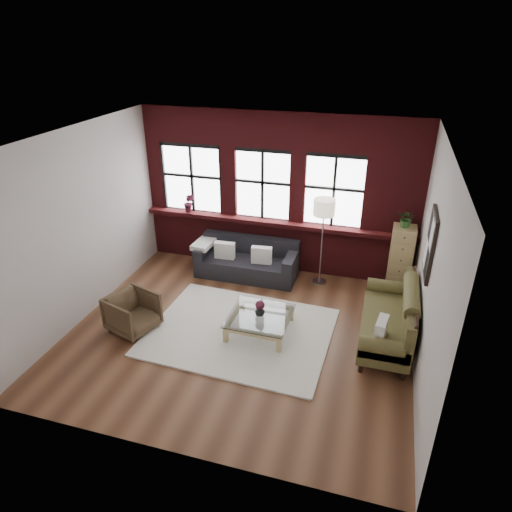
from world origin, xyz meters
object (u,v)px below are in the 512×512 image
(coffee_table, at_px, (260,324))
(drawer_chest, at_px, (400,260))
(vintage_settee, at_px, (387,314))
(dark_sofa, at_px, (247,259))
(floor_lamp, at_px, (322,239))
(armchair, at_px, (133,313))
(vase, at_px, (260,311))

(coffee_table, distance_m, drawer_chest, 2.97)
(drawer_chest, bearing_deg, coffee_table, -137.41)
(vintage_settee, height_order, drawer_chest, drawer_chest)
(vintage_settee, bearing_deg, drawer_chest, 84.50)
(dark_sofa, bearing_deg, vintage_settee, -28.00)
(drawer_chest, bearing_deg, floor_lamp, -177.74)
(armchair, xyz_separation_m, vase, (2.04, 0.51, 0.08))
(dark_sofa, xyz_separation_m, vase, (0.78, -1.79, 0.05))
(dark_sofa, bearing_deg, vase, -66.44)
(vintage_settee, xyz_separation_m, coffee_table, (-1.99, -0.32, -0.36))
(dark_sofa, bearing_deg, coffee_table, -66.44)
(armchair, distance_m, vase, 2.11)
(armchair, bearing_deg, vase, -58.43)
(vase, bearing_deg, vintage_settee, 9.06)
(vase, distance_m, drawer_chest, 2.93)
(vintage_settee, height_order, vase, vintage_settee)
(floor_lamp, bearing_deg, dark_sofa, -175.01)
(dark_sofa, distance_m, armchair, 2.63)
(floor_lamp, bearing_deg, coffee_table, -109.57)
(coffee_table, relative_size, drawer_chest, 0.75)
(armchair, distance_m, floor_lamp, 3.71)
(coffee_table, relative_size, floor_lamp, 0.53)
(vase, distance_m, floor_lamp, 2.11)
(vintage_settee, xyz_separation_m, floor_lamp, (-1.31, 1.60, 0.43))
(vase, xyz_separation_m, drawer_chest, (2.15, 1.98, 0.26))
(vase, relative_size, drawer_chest, 0.13)
(dark_sofa, distance_m, drawer_chest, 2.95)
(armchair, bearing_deg, dark_sofa, -11.24)
(coffee_table, xyz_separation_m, floor_lamp, (0.68, 1.92, 0.79))
(armchair, distance_m, drawer_chest, 4.89)
(vintage_settee, relative_size, drawer_chest, 1.45)
(floor_lamp, bearing_deg, drawer_chest, 2.26)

